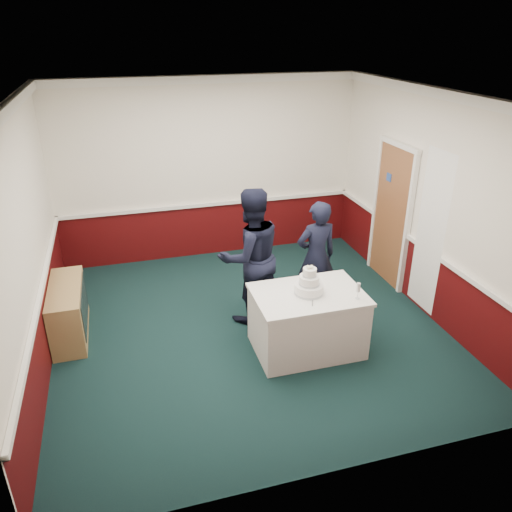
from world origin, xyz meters
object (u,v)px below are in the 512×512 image
object	(u,v)px
wedding_cake	(309,285)
person_woman	(316,257)
person_man	(251,256)
cake_table	(307,321)
cake_knife	(313,301)
champagne_flute	(358,288)
sideboard	(69,311)

from	to	relation	value
wedding_cake	person_woman	size ratio (longest dim) A/B	0.23
wedding_cake	person_man	xyz separation A→B (m)	(-0.47, 0.89, 0.03)
cake_table	person_man	distance (m)	1.14
cake_knife	champagne_flute	world-z (taller)	champagne_flute
wedding_cake	champagne_flute	distance (m)	0.57
person_man	wedding_cake	bearing A→B (deg)	107.60
champagne_flute	person_man	xyz separation A→B (m)	(-0.97, 1.17, 0.01)
cake_table	cake_knife	size ratio (longest dim) A/B	6.00
cake_knife	champagne_flute	bearing A→B (deg)	14.45
wedding_cake	champagne_flute	size ratio (longest dim) A/B	1.78
sideboard	cake_knife	world-z (taller)	cake_knife
cake_knife	champagne_flute	xyz separation A→B (m)	(0.53, -0.08, 0.14)
champagne_flute	cake_table	bearing A→B (deg)	150.75
cake_table	wedding_cake	distance (m)	0.50
wedding_cake	cake_knife	bearing A→B (deg)	-98.53
sideboard	wedding_cake	world-z (taller)	wedding_cake
wedding_cake	cake_knife	distance (m)	0.23
person_man	person_woman	xyz separation A→B (m)	(0.94, 0.02, -0.13)
sideboard	wedding_cake	size ratio (longest dim) A/B	3.30
champagne_flute	person_woman	distance (m)	1.19
champagne_flute	person_man	bearing A→B (deg)	129.79
cake_table	wedding_cake	world-z (taller)	wedding_cake
cake_table	person_man	xyz separation A→B (m)	(-0.47, 0.89, 0.53)
sideboard	cake_table	distance (m)	3.06
person_man	champagne_flute	bearing A→B (deg)	119.32
person_man	person_woman	world-z (taller)	person_man
cake_table	wedding_cake	bearing A→B (deg)	90.00
cake_knife	person_man	size ratio (longest dim) A/B	0.12
cake_table	champagne_flute	xyz separation A→B (m)	(0.50, -0.28, 0.53)
wedding_cake	person_man	world-z (taller)	person_man
sideboard	cake_knife	size ratio (longest dim) A/B	5.45
sideboard	champagne_flute	distance (m)	3.67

